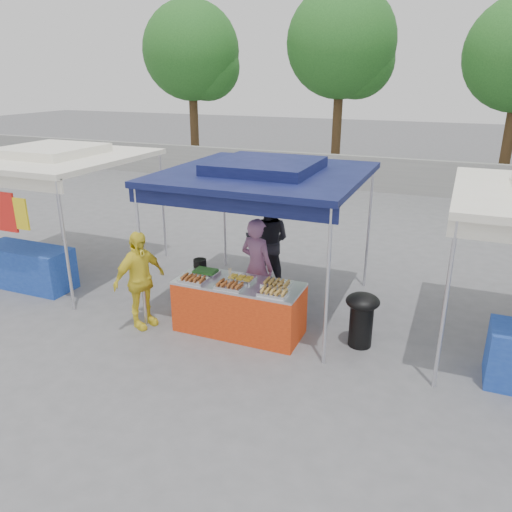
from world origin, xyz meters
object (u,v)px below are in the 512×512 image
at_px(vendor_table, 239,307).
at_px(vendor_woman, 257,267).
at_px(customer_person, 140,280).
at_px(wok_burner, 362,315).
at_px(helper_man, 267,241).
at_px(cooking_pot, 200,263).

xyz_separation_m(vendor_table, vendor_woman, (0.00, 0.73, 0.42)).
relative_size(vendor_woman, customer_person, 1.05).
xyz_separation_m(wok_burner, vendor_woman, (-1.87, 0.43, 0.34)).
relative_size(vendor_table, vendor_woman, 1.18).
bearing_deg(helper_man, cooking_pot, 59.55).
relative_size(wok_burner, helper_man, 0.47).
bearing_deg(cooking_pot, vendor_woman, 22.56).
height_order(wok_burner, customer_person, customer_person).
distance_m(vendor_table, cooking_pot, 1.07).
height_order(vendor_table, vendor_woman, vendor_woman).
bearing_deg(wok_burner, customer_person, -156.64).
bearing_deg(vendor_woman, cooking_pot, 36.57).
height_order(vendor_table, wok_burner, wok_burner).
height_order(cooking_pot, vendor_woman, vendor_woman).
xyz_separation_m(vendor_table, wok_burner, (1.87, 0.31, 0.08)).
distance_m(vendor_woman, helper_man, 1.19).
xyz_separation_m(cooking_pot, customer_person, (-0.66, -0.79, -0.11)).
bearing_deg(helper_man, wok_burner, 134.98).
bearing_deg(cooking_pot, vendor_table, -22.59).
xyz_separation_m(vendor_table, cooking_pot, (-0.88, 0.37, 0.49)).
distance_m(cooking_pot, wok_burner, 2.78).
xyz_separation_m(cooking_pot, vendor_woman, (0.88, 0.37, -0.07)).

